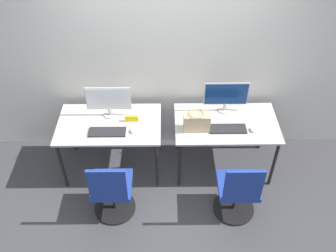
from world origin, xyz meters
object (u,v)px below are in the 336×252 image
(monitor_left, at_px, (108,100))
(mouse_left, at_px, (132,130))
(office_chair_left, at_px, (112,192))
(mouse_right, at_px, (252,130))
(office_chair_right, at_px, (238,193))
(keyboard_right, at_px, (228,129))
(handbag, at_px, (197,122))
(keyboard_left, at_px, (107,132))
(monitor_right, at_px, (226,95))

(monitor_left, relative_size, mouse_left, 5.89)
(office_chair_left, distance_m, mouse_right, 1.75)
(monitor_left, height_order, office_chair_right, monitor_left)
(monitor_left, xyz_separation_m, keyboard_right, (1.40, -0.28, -0.22))
(mouse_left, bearing_deg, handbag, 2.42)
(monitor_left, height_order, office_chair_left, monitor_left)
(monitor_left, distance_m, office_chair_left, 1.08)
(office_chair_left, xyz_separation_m, keyboard_right, (1.32, 0.61, 0.38))
(keyboard_left, height_order, handbag, handbag)
(keyboard_right, bearing_deg, mouse_left, -178.92)
(office_chair_right, bearing_deg, monitor_left, 148.05)
(handbag, bearing_deg, keyboard_left, -177.14)
(mouse_left, distance_m, keyboard_right, 1.11)
(monitor_left, xyz_separation_m, office_chair_right, (1.46, -0.91, -0.60))
(monitor_left, relative_size, office_chair_right, 0.59)
(mouse_left, distance_m, monitor_right, 1.19)
(office_chair_left, bearing_deg, handbag, 33.07)
(mouse_right, bearing_deg, office_chair_left, -159.84)
(monitor_right, bearing_deg, office_chair_left, -143.87)
(office_chair_left, distance_m, handbag, 1.24)
(keyboard_left, height_order, mouse_left, mouse_left)
(monitor_left, distance_m, keyboard_left, 0.39)
(keyboard_left, bearing_deg, monitor_left, 90.00)
(monitor_right, bearing_deg, keyboard_right, -90.00)
(mouse_left, height_order, handbag, handbag)
(monitor_left, height_order, handbag, monitor_left)
(office_chair_left, distance_m, office_chair_right, 1.39)
(monitor_left, bearing_deg, office_chair_left, -85.36)
(mouse_left, xyz_separation_m, office_chair_right, (1.17, -0.61, -0.39))
(keyboard_right, bearing_deg, monitor_right, 90.00)
(keyboard_left, distance_m, mouse_left, 0.29)
(mouse_left, height_order, office_chair_left, office_chair_left)
(keyboard_left, xyz_separation_m, office_chair_left, (0.07, -0.57, -0.38))
(handbag, bearing_deg, office_chair_left, -146.93)
(monitor_right, height_order, office_chair_right, monitor_right)
(mouse_left, bearing_deg, keyboard_right, 1.08)
(keyboard_left, height_order, keyboard_right, same)
(office_chair_right, bearing_deg, monitor_right, 93.80)
(mouse_right, relative_size, handbag, 0.30)
(keyboard_right, distance_m, office_chair_right, 0.74)
(monitor_left, relative_size, keyboard_right, 1.25)
(mouse_left, distance_m, office_chair_left, 0.74)
(office_chair_right, bearing_deg, handbag, 123.96)
(office_chair_left, bearing_deg, mouse_left, 69.97)
(office_chair_left, xyz_separation_m, handbag, (0.96, 0.62, 0.49))
(monitor_right, relative_size, office_chair_right, 0.59)
(keyboard_left, xyz_separation_m, mouse_left, (0.29, 0.02, 0.01))
(office_chair_left, height_order, keyboard_right, office_chair_left)
(office_chair_left, relative_size, monitor_right, 1.69)
(office_chair_left, relative_size, handbag, 2.98)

